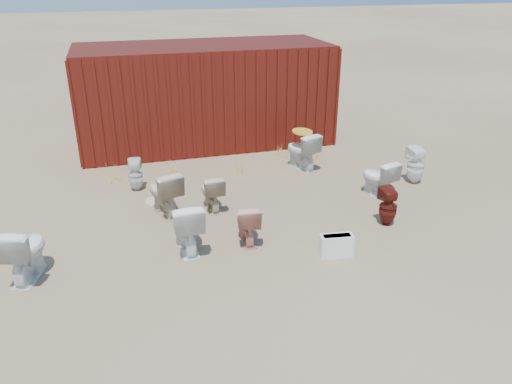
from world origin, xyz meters
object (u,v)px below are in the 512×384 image
object	(u,v)px
toilet_front_pink	(247,222)
toilet_back_yellowlid	(302,151)
toilet_front_c	(186,226)
toilet_back_beige_right	(211,192)
shipping_container	(205,95)
toilet_back_a	(135,175)
loose_tank	(336,245)
toilet_back_e	(416,165)
toilet_front_e	(378,178)
toilet_front_a	(24,252)
toilet_front_maroon	(388,206)
toilet_back_beige_left	(164,192)

from	to	relation	value
toilet_front_pink	toilet_back_yellowlid	world-z (taller)	toilet_back_yellowlid
toilet_front_c	toilet_back_beige_right	bearing A→B (deg)	-117.78
toilet_back_beige_right	shipping_container	bearing A→B (deg)	-102.99
toilet_back_a	loose_tank	world-z (taller)	toilet_back_a
toilet_front_pink	toilet_back_e	distance (m)	4.17
toilet_front_c	toilet_back_e	world-z (taller)	toilet_front_c
toilet_front_e	toilet_back_yellowlid	distance (m)	1.99
toilet_front_pink	toilet_back_beige_right	world-z (taller)	toilet_front_pink
toilet_front_a	toilet_back_e	bearing A→B (deg)	-152.37
shipping_container	toilet_front_c	distance (m)	5.47
shipping_container	loose_tank	world-z (taller)	shipping_container
toilet_front_maroon	toilet_back_e	bearing A→B (deg)	-135.94
toilet_back_a	toilet_back_beige_right	world-z (taller)	toilet_back_beige_right
toilet_front_a	toilet_front_c	world-z (taller)	toilet_front_c
toilet_front_maroon	toilet_front_e	size ratio (longest dim) A/B	0.90
toilet_back_a	toilet_front_c	bearing A→B (deg)	108.80
toilet_front_c	toilet_back_yellowlid	bearing A→B (deg)	-138.15
toilet_back_beige_left	toilet_back_beige_right	size ratio (longest dim) A/B	1.23
toilet_front_a	toilet_front_c	distance (m)	2.30
toilet_front_e	toilet_front_c	bearing A→B (deg)	-1.22
shipping_container	toilet_front_c	size ratio (longest dim) A/B	7.05
toilet_back_beige_right	toilet_back_e	world-z (taller)	toilet_back_e
toilet_front_maroon	toilet_back_beige_left	xyz separation A→B (m)	(-3.62, 1.46, 0.08)
toilet_back_a	toilet_back_e	world-z (taller)	toilet_back_e
toilet_front_a	toilet_front_pink	xyz separation A→B (m)	(3.27, 0.14, -0.08)
toilet_front_e	loose_tank	distance (m)	2.47
toilet_back_beige_left	toilet_back_yellowlid	distance (m)	3.43
toilet_front_c	toilet_back_beige_left	distance (m)	1.38
shipping_container	toilet_front_c	world-z (taller)	shipping_container
toilet_front_e	toilet_back_beige_right	distance (m)	3.20
toilet_back_yellowlid	toilet_back_beige_right	bearing A→B (deg)	13.78
toilet_back_yellowlid	toilet_back_e	world-z (taller)	toilet_back_yellowlid
shipping_container	toilet_front_e	xyz separation A→B (m)	(2.54, -4.25, -0.82)
toilet_front_c	shipping_container	bearing A→B (deg)	-105.47
toilet_back_a	toilet_back_e	bearing A→B (deg)	173.25
toilet_front_pink	toilet_front_e	distance (m)	3.04
toilet_front_a	toilet_back_yellowlid	world-z (taller)	toilet_front_a
toilet_front_a	toilet_back_a	size ratio (longest dim) A/B	1.32
toilet_front_pink	toilet_back_yellowlid	size ratio (longest dim) A/B	0.82
toilet_back_beige_right	toilet_back_yellowlid	bearing A→B (deg)	-151.24
toilet_front_pink	toilet_front_maroon	world-z (taller)	toilet_front_pink
toilet_front_c	toilet_back_beige_left	world-z (taller)	toilet_front_c
toilet_back_beige_left	toilet_back_e	distance (m)	5.09
toilet_front_a	toilet_front_e	xyz separation A→B (m)	(6.14, 1.14, -0.05)
toilet_back_e	loose_tank	bearing A→B (deg)	36.58
toilet_back_a	toilet_back_beige_left	world-z (taller)	toilet_back_beige_left
toilet_front_c	toilet_back_a	bearing A→B (deg)	-78.10
toilet_front_pink	toilet_front_a	bearing A→B (deg)	10.09
toilet_back_a	toilet_back_beige_right	bearing A→B (deg)	140.75
shipping_container	toilet_back_yellowlid	size ratio (longest dim) A/B	7.17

